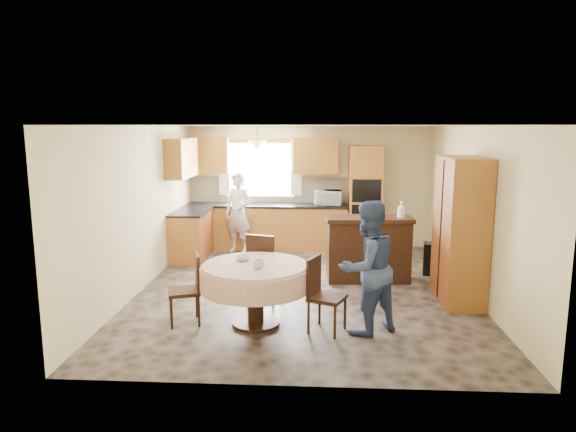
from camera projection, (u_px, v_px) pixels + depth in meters
The scene contains 36 objects.
floor at pixel (304, 289), 7.93m from camera, with size 5.00×6.00×0.01m, color brown.
ceiling at pixel (305, 126), 7.50m from camera, with size 5.00×6.00×0.01m, color white.
wall_back at pixel (308, 187), 10.67m from camera, with size 5.00×0.02×2.50m, color #D1C186.
wall_front at pixel (296, 261), 4.76m from camera, with size 5.00×0.02×2.50m, color #D1C186.
wall_left at pixel (142, 208), 7.86m from camera, with size 0.02×6.00×2.50m, color #D1C186.
wall_right at pixel (473, 211), 7.57m from camera, with size 0.02×6.00×2.50m, color #D1C186.
window at pixel (260, 170), 10.64m from camera, with size 1.40×0.03×1.10m, color white.
curtain_left at pixel (224, 167), 10.63m from camera, with size 0.22×0.02×1.15m, color white.
curtain_right at pixel (296, 168), 10.54m from camera, with size 0.22×0.02×1.15m, color white.
base_cab_back at pixel (266, 227), 10.56m from camera, with size 3.30×0.60×0.88m, color gold.
counter_back at pixel (266, 205), 10.48m from camera, with size 3.30×0.64×0.04m, color black.
base_cab_left at pixel (191, 236), 9.75m from camera, with size 0.60×1.20×0.88m, color gold.
counter_left at pixel (190, 212), 9.67m from camera, with size 0.64×1.20×0.04m, color black.
backsplash at pixel (268, 190), 10.72m from camera, with size 3.30×0.02×0.55m, color beige.
wall_cab_left at pixel (208, 155), 10.51m from camera, with size 0.85×0.33×0.72m, color #A9792A.
wall_cab_right at pixel (316, 155), 10.38m from camera, with size 0.90×0.33×0.72m, color #A9792A.
wall_cab_side at pixel (181, 158), 9.51m from camera, with size 0.33×1.20×0.72m, color #A9792A.
oven_tower at pixel (365, 198), 10.33m from camera, with size 0.66×0.62×2.12m, color gold.
oven_upper at pixel (367, 191), 9.98m from camera, with size 0.56×0.01×0.45m, color black.
oven_lower at pixel (366, 216), 10.07m from camera, with size 0.56×0.01×0.45m, color black.
pendant at pixel (257, 145), 10.08m from camera, with size 0.36×0.36×0.18m, color beige.
sideboard at pixel (368, 251), 8.34m from camera, with size 1.38×0.57×0.99m, color #331B0E.
space_heater at pixel (435, 259), 8.71m from camera, with size 0.39×0.27×0.54m, color black.
cupboard at pixel (460, 230), 7.26m from camera, with size 0.54×1.09×2.07m, color gold.
dining_table at pixel (255, 278), 6.43m from camera, with size 1.38×1.38×0.79m.
chair_left at pixel (190, 285), 6.52m from camera, with size 0.49×0.49×0.90m.
chair_back at pixel (263, 265), 7.27m from camera, with size 0.54×0.54×1.00m.
chair_right at pixel (321, 291), 6.26m from camera, with size 0.52×0.52×0.92m.
framed_picture at pixel (464, 187), 7.93m from camera, with size 0.06×0.62×0.52m.
microwave at pixel (328, 198), 10.33m from camera, with size 0.54×0.37×0.30m, color silver.
person_sink at pixel (238, 213), 10.13m from camera, with size 0.59×0.38×1.60m, color silver.
person_dining at pixel (367, 268), 6.15m from camera, with size 0.79×0.62×1.63m, color navy.
bowl_sideboard at pixel (352, 219), 8.26m from camera, with size 0.22×0.22×0.06m, color #B2B2B2.
bottle_sideboard at pixel (401, 211), 8.20m from camera, with size 0.12×0.12×0.32m, color silver.
cup_table at pixel (259, 264), 6.22m from camera, with size 0.13×0.13×0.10m, color #B2B2B2.
bowl_table at pixel (243, 259), 6.58m from camera, with size 0.18×0.18×0.06m, color #B2B2B2.
Camera 1 is at (0.20, -7.62, 2.49)m, focal length 32.00 mm.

